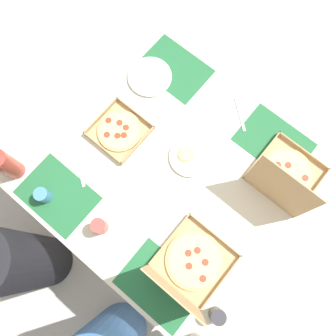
{
  "coord_description": "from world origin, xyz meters",
  "views": [
    {
      "loc": [
        -0.28,
        0.34,
        2.41
      ],
      "look_at": [
        0.0,
        0.0,
        0.75
      ],
      "focal_mm": 37.13,
      "sensor_mm": 36.0,
      "label": 1
    }
  ],
  "objects_px": {
    "pizza_box_edge_far": "(120,131)",
    "plate_far_left": "(150,77)",
    "diner_right_seat": "(17,262)",
    "pizza_box_corner_left": "(190,267)",
    "pizza_box_corner_right": "(285,177)",
    "soda_bottle": "(4,163)",
    "cup_clear_left": "(43,195)",
    "cup_dark": "(217,316)",
    "cup_spare": "(100,226)",
    "plate_near_left": "(190,157)"
  },
  "relations": [
    {
      "from": "soda_bottle",
      "to": "diner_right_seat",
      "type": "distance_m",
      "value": 0.57
    },
    {
      "from": "plate_near_left",
      "to": "plate_far_left",
      "type": "xyz_separation_m",
      "value": [
        0.44,
        -0.21,
        -0.0
      ]
    },
    {
      "from": "cup_dark",
      "to": "diner_right_seat",
      "type": "xyz_separation_m",
      "value": [
        0.92,
        0.47,
        -0.28
      ]
    },
    {
      "from": "pizza_box_edge_far",
      "to": "diner_right_seat",
      "type": "xyz_separation_m",
      "value": [
        0.01,
        0.85,
        -0.24
      ]
    },
    {
      "from": "cup_clear_left",
      "to": "cup_dark",
      "type": "relative_size",
      "value": 0.86
    },
    {
      "from": "plate_far_left",
      "to": "cup_dark",
      "type": "distance_m",
      "value": 1.22
    },
    {
      "from": "soda_bottle",
      "to": "diner_right_seat",
      "type": "height_order",
      "value": "diner_right_seat"
    },
    {
      "from": "plate_near_left",
      "to": "plate_far_left",
      "type": "height_order",
      "value": "plate_near_left"
    },
    {
      "from": "cup_clear_left",
      "to": "diner_right_seat",
      "type": "distance_m",
      "value": 0.46
    },
    {
      "from": "pizza_box_corner_right",
      "to": "cup_dark",
      "type": "relative_size",
      "value": 3.34
    },
    {
      "from": "pizza_box_corner_left",
      "to": "cup_dark",
      "type": "bearing_deg",
      "value": 158.85
    },
    {
      "from": "pizza_box_edge_far",
      "to": "cup_dark",
      "type": "height_order",
      "value": "cup_dark"
    },
    {
      "from": "plate_far_left",
      "to": "soda_bottle",
      "type": "height_order",
      "value": "soda_bottle"
    },
    {
      "from": "plate_near_left",
      "to": "soda_bottle",
      "type": "bearing_deg",
      "value": 44.27
    },
    {
      "from": "cup_clear_left",
      "to": "cup_spare",
      "type": "distance_m",
      "value": 0.31
    },
    {
      "from": "plate_far_left",
      "to": "soda_bottle",
      "type": "xyz_separation_m",
      "value": [
        0.18,
        0.81,
        0.12
      ]
    },
    {
      "from": "plate_far_left",
      "to": "cup_spare",
      "type": "xyz_separation_m",
      "value": [
        -0.34,
        0.75,
        0.04
      ]
    },
    {
      "from": "plate_near_left",
      "to": "cup_spare",
      "type": "bearing_deg",
      "value": 79.01
    },
    {
      "from": "pizza_box_edge_far",
      "to": "pizza_box_corner_left",
      "type": "relative_size",
      "value": 0.74
    },
    {
      "from": "pizza_box_corner_right",
      "to": "cup_clear_left",
      "type": "height_order",
      "value": "pizza_box_corner_right"
    },
    {
      "from": "plate_near_left",
      "to": "soda_bottle",
      "type": "xyz_separation_m",
      "value": [
        0.62,
        0.6,
        0.12
      ]
    },
    {
      "from": "cup_clear_left",
      "to": "cup_spare",
      "type": "height_order",
      "value": "cup_spare"
    },
    {
      "from": "pizza_box_edge_far",
      "to": "pizza_box_corner_right",
      "type": "relative_size",
      "value": 0.75
    },
    {
      "from": "pizza_box_corner_right",
      "to": "cup_dark",
      "type": "xyz_separation_m",
      "value": [
        -0.13,
        0.7,
        -0.0
      ]
    },
    {
      "from": "pizza_box_corner_left",
      "to": "diner_right_seat",
      "type": "height_order",
      "value": "diner_right_seat"
    },
    {
      "from": "cup_dark",
      "to": "cup_spare",
      "type": "relative_size",
      "value": 1.02
    },
    {
      "from": "cup_clear_left",
      "to": "diner_right_seat",
      "type": "height_order",
      "value": "diner_right_seat"
    },
    {
      "from": "plate_far_left",
      "to": "cup_spare",
      "type": "height_order",
      "value": "cup_spare"
    },
    {
      "from": "pizza_box_corner_right",
      "to": "cup_clear_left",
      "type": "relative_size",
      "value": 3.88
    },
    {
      "from": "pizza_box_corner_left",
      "to": "pizza_box_corner_right",
      "type": "distance_m",
      "value": 0.62
    },
    {
      "from": "pizza_box_edge_far",
      "to": "pizza_box_corner_left",
      "type": "distance_m",
      "value": 0.75
    },
    {
      "from": "plate_far_left",
      "to": "soda_bottle",
      "type": "distance_m",
      "value": 0.84
    },
    {
      "from": "pizza_box_corner_left",
      "to": "cup_clear_left",
      "type": "bearing_deg",
      "value": 14.44
    },
    {
      "from": "pizza_box_corner_left",
      "to": "plate_far_left",
      "type": "height_order",
      "value": "pizza_box_corner_left"
    },
    {
      "from": "pizza_box_corner_right",
      "to": "soda_bottle",
      "type": "bearing_deg",
      "value": 37.77
    },
    {
      "from": "plate_near_left",
      "to": "cup_dark",
      "type": "relative_size",
      "value": 2.05
    },
    {
      "from": "diner_right_seat",
      "to": "cup_clear_left",
      "type": "bearing_deg",
      "value": -84.51
    },
    {
      "from": "cup_dark",
      "to": "cup_spare",
      "type": "bearing_deg",
      "value": 3.7
    },
    {
      "from": "pizza_box_corner_right",
      "to": "cup_spare",
      "type": "relative_size",
      "value": 3.4
    },
    {
      "from": "pizza_box_edge_far",
      "to": "pizza_box_corner_right",
      "type": "bearing_deg",
      "value": -157.51
    },
    {
      "from": "pizza_box_edge_far",
      "to": "cup_dark",
      "type": "relative_size",
      "value": 2.52
    },
    {
      "from": "cup_clear_left",
      "to": "pizza_box_corner_left",
      "type": "bearing_deg",
      "value": -165.56
    },
    {
      "from": "cup_dark",
      "to": "cup_spare",
      "type": "height_order",
      "value": "cup_dark"
    },
    {
      "from": "diner_right_seat",
      "to": "pizza_box_corner_left",
      "type": "bearing_deg",
      "value": -141.59
    },
    {
      "from": "pizza_box_edge_far",
      "to": "plate_far_left",
      "type": "relative_size",
      "value": 1.09
    },
    {
      "from": "pizza_box_corner_left",
      "to": "cup_dark",
      "type": "relative_size",
      "value": 3.39
    },
    {
      "from": "soda_bottle",
      "to": "cup_dark",
      "type": "relative_size",
      "value": 3.18
    },
    {
      "from": "pizza_box_edge_far",
      "to": "soda_bottle",
      "type": "height_order",
      "value": "soda_bottle"
    },
    {
      "from": "cup_spare",
      "to": "diner_right_seat",
      "type": "xyz_separation_m",
      "value": [
        0.27,
        0.43,
        -0.28
      ]
    },
    {
      "from": "pizza_box_edge_far",
      "to": "diner_right_seat",
      "type": "distance_m",
      "value": 0.88
    }
  ]
}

